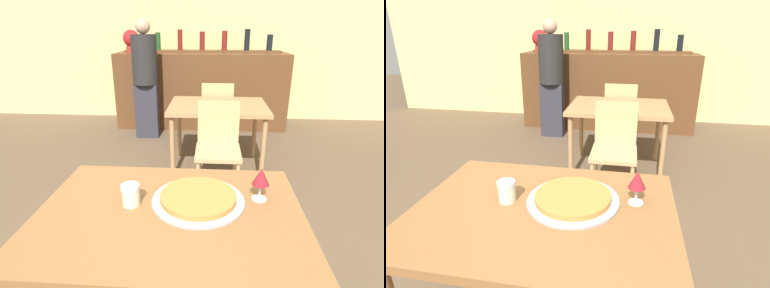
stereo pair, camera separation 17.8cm
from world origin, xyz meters
TOP-DOWN VIEW (x-y plane):
  - wall_back at (0.00, 4.07)m, footprint 8.00×0.05m
  - dining_table_near at (0.00, 0.00)m, footprint 1.16×0.84m
  - dining_table_far at (0.24, 2.00)m, footprint 1.03×0.77m
  - bar_counter at (0.00, 3.57)m, footprint 2.60×0.56m
  - bar_back_shelf at (0.04, 3.71)m, footprint 2.39×0.24m
  - chair_far_side_front at (0.24, 1.44)m, footprint 0.40×0.40m
  - chair_far_side_back at (0.24, 2.56)m, footprint 0.40×0.40m
  - pizza_tray at (0.12, 0.08)m, footprint 0.43×0.43m
  - cheese_shaker at (-0.18, 0.04)m, footprint 0.08×0.08m
  - person_standing at (-0.75, 2.99)m, footprint 0.34×0.34m
  - wine_glass at (0.40, 0.12)m, footprint 0.08×0.08m
  - potted_plant at (-1.05, 3.52)m, footprint 0.24×0.24m

SIDE VIEW (x-z plane):
  - chair_far_side_front at x=0.24m, z-range 0.08..0.95m
  - chair_far_side_back at x=0.24m, z-range 0.08..0.95m
  - bar_counter at x=0.00m, z-range 0.00..1.14m
  - dining_table_far at x=0.24m, z-range 0.28..1.02m
  - dining_table_near at x=0.00m, z-range 0.30..1.04m
  - pizza_tray at x=0.12m, z-range 0.75..0.78m
  - cheese_shaker at x=-0.18m, z-range 0.75..0.85m
  - wine_glass at x=0.40m, z-range 0.78..0.94m
  - person_standing at x=-0.75m, z-range 0.06..1.67m
  - bar_back_shelf at x=0.04m, z-range 1.05..1.38m
  - potted_plant at x=-1.05m, z-range 1.16..1.48m
  - wall_back at x=0.00m, z-range 0.00..2.80m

